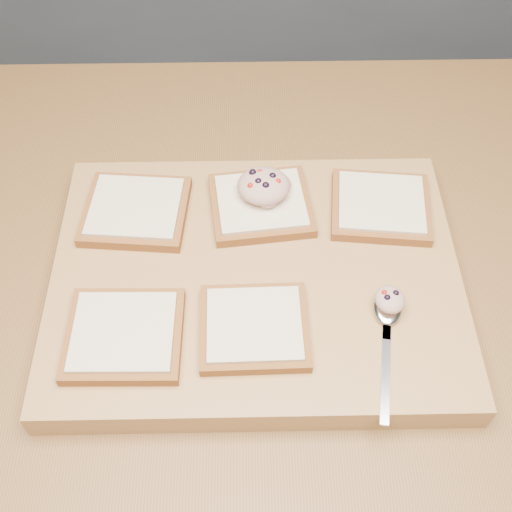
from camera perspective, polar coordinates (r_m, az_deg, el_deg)
The scene contains 11 objects.
ground at distance 1.65m, azimuth 6.30°, elevation -18.79°, with size 4.00×4.00×0.00m, color #515459.
island_counter at distance 1.24m, azimuth 8.19°, elevation -12.09°, with size 2.00×0.80×0.90m.
cutting_board at distance 0.79m, azimuth 0.00°, elevation -2.10°, with size 0.49×0.37×0.04m, color #A77347.
bread_far_left at distance 0.83m, azimuth -10.64°, elevation 4.02°, with size 0.14×0.13×0.02m.
bread_far_center at distance 0.82m, azimuth 0.44°, elevation 4.61°, with size 0.14×0.13×0.02m.
bread_far_right at distance 0.84m, azimuth 11.03°, elevation 4.40°, with size 0.14×0.13×0.02m.
bread_near_left at distance 0.73m, azimuth -11.65°, elevation -6.85°, with size 0.13×0.12×0.02m.
bread_near_center at distance 0.72m, azimuth -0.15°, elevation -6.32°, with size 0.12×0.11×0.02m.
tuna_salad_dollop at distance 0.81m, azimuth 0.67°, elevation 6.28°, with size 0.07×0.06×0.03m.
spoon at distance 0.74m, azimuth 11.61°, elevation -5.26°, with size 0.05×0.17×0.01m.
spoon_salad at distance 0.74m, azimuth 11.82°, elevation -3.80°, with size 0.03×0.04×0.02m.
Camera 1 is at (-0.18, -0.51, 1.56)m, focal length 45.00 mm.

